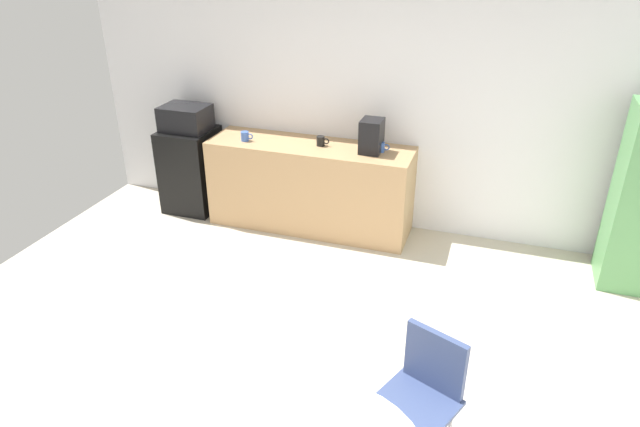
# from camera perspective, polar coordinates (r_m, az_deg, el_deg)

# --- Properties ---
(ground_plane) EXTENTS (6.00, 6.00, 0.00)m
(ground_plane) POSITION_cam_1_polar(r_m,az_deg,el_deg) (3.89, -7.32, -19.95)
(ground_plane) COLOR beige
(wall_back) EXTENTS (6.00, 0.10, 2.60)m
(wall_back) POSITION_cam_1_polar(r_m,az_deg,el_deg) (5.71, 5.04, 11.25)
(wall_back) COLOR silver
(wall_back) RESTS_ON ground_plane
(counter_block) EXTENTS (2.06, 0.60, 0.90)m
(counter_block) POSITION_cam_1_polar(r_m,az_deg,el_deg) (5.82, -1.00, 2.75)
(counter_block) COLOR tan
(counter_block) RESTS_ON ground_plane
(mini_fridge) EXTENTS (0.54, 0.54, 0.91)m
(mini_fridge) POSITION_cam_1_polar(r_m,az_deg,el_deg) (6.38, -12.80, 4.33)
(mini_fridge) COLOR black
(mini_fridge) RESTS_ON ground_plane
(microwave) EXTENTS (0.48, 0.38, 0.26)m
(microwave) POSITION_cam_1_polar(r_m,az_deg,el_deg) (6.19, -13.35, 9.33)
(microwave) COLOR black
(microwave) RESTS_ON mini_fridge
(chair_navy) EXTENTS (0.55, 0.55, 0.83)m
(chair_navy) POSITION_cam_1_polar(r_m,az_deg,el_deg) (3.39, 10.47, -16.54)
(chair_navy) COLOR silver
(chair_navy) RESTS_ON ground_plane
(mug_white) EXTENTS (0.13, 0.08, 0.09)m
(mug_white) POSITION_cam_1_polar(r_m,az_deg,el_deg) (5.48, 6.14, 6.66)
(mug_white) COLOR #3F66BF
(mug_white) RESTS_ON counter_block
(mug_green) EXTENTS (0.13, 0.08, 0.09)m
(mug_green) POSITION_cam_1_polar(r_m,az_deg,el_deg) (5.79, -7.52, 7.70)
(mug_green) COLOR #3F66BF
(mug_green) RESTS_ON counter_block
(mug_red) EXTENTS (0.13, 0.08, 0.09)m
(mug_red) POSITION_cam_1_polar(r_m,az_deg,el_deg) (5.61, 0.09, 7.29)
(mug_red) COLOR black
(mug_red) RESTS_ON counter_block
(coffee_maker) EXTENTS (0.20, 0.24, 0.32)m
(coffee_maker) POSITION_cam_1_polar(r_m,az_deg,el_deg) (5.43, 5.20, 7.76)
(coffee_maker) COLOR black
(coffee_maker) RESTS_ON counter_block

